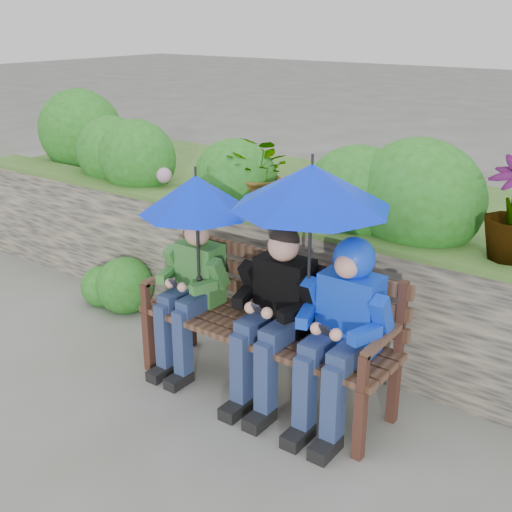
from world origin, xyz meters
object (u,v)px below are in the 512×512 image
Objects in this scene: boy_middle at (275,309)px; park_bench at (270,317)px; boy_right at (342,321)px; umbrella_right at (312,186)px; boy_left at (191,286)px; umbrella_left at (196,194)px.

park_bench is at bearing 136.95° from boy_middle.
umbrella_right reaches higher than boy_right.
boy_right is (0.50, 0.01, 0.05)m from boy_middle.
park_bench is 0.65m from boy_left.
umbrella_right is (0.24, 0.03, 0.86)m from boy_middle.
boy_left is at bearing -178.94° from umbrella_right.
umbrella_left reaches higher than boy_left.
park_bench is 1.88× the size of umbrella_right.
boy_left is 0.74m from boy_middle.
umbrella_left is at bearing -12.77° from boy_left.
boy_left is 1.24m from boy_right.
boy_left is (-0.64, -0.09, 0.10)m from park_bench.
boy_middle is (0.11, -0.10, 0.13)m from park_bench.
boy_right is at bearing -2.93° from umbrella_right.
umbrella_right reaches higher than boy_middle.
boy_middle is 0.94m from umbrella_left.
boy_middle is at bearing 1.22° from umbrella_left.
boy_left is 1.17× the size of umbrella_right.
park_bench is 1.50× the size of boy_right.
umbrella_right is at bearing 1.06° from boy_left.
park_bench is at bearing 168.08° from umbrella_right.
boy_left is 0.72m from umbrella_left.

